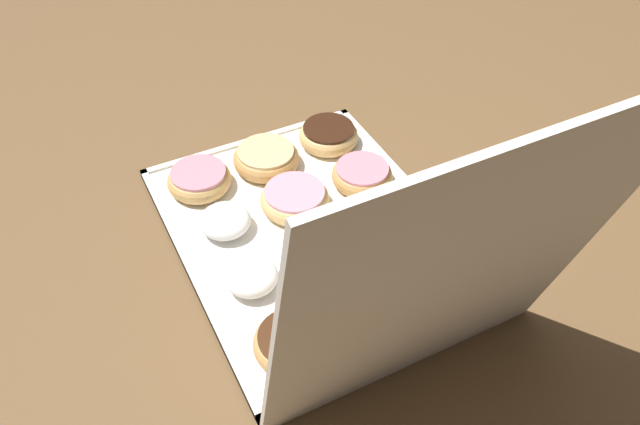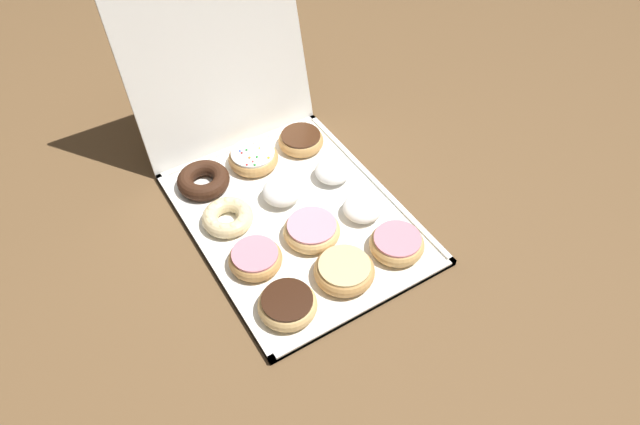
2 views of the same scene
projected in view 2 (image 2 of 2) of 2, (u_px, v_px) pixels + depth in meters
ground_plane at (296, 220)px, 1.27m from camera, size 3.00×3.00×0.00m
donut_box at (296, 218)px, 1.27m from camera, size 0.43×0.56×0.01m
box_lid_open at (215, 47)px, 1.29m from camera, size 0.43×0.13×0.49m
chocolate_frosted_donut_0 at (287, 304)px, 1.09m from camera, size 0.11×0.11×0.04m
glazed_ring_donut_1 at (346, 269)px, 1.14m from camera, size 0.12×0.12×0.04m
pink_frosted_donut_2 at (397, 244)px, 1.19m from camera, size 0.11×0.11×0.04m
pink_frosted_donut_3 at (255, 258)px, 1.16m from camera, size 0.11×0.11×0.04m
pink_frosted_donut_4 at (314, 229)px, 1.21m from camera, size 0.12×0.12×0.04m
powdered_filled_donut_5 at (362, 208)px, 1.25m from camera, size 0.09×0.09×0.04m
cruller_donut_6 at (228, 217)px, 1.24m from camera, size 0.11×0.11×0.04m
powdered_filled_donut_7 at (281, 192)px, 1.28m from camera, size 0.09×0.09×0.05m
powdered_filled_donut_8 at (333, 171)px, 1.33m from camera, size 0.08×0.08×0.04m
chocolate_cake_ring_donut_9 at (203, 180)px, 1.31m from camera, size 0.12×0.12×0.04m
sprinkle_donut_10 at (253, 158)px, 1.36m from camera, size 0.12×0.12×0.04m
chocolate_frosted_donut_11 at (301, 140)px, 1.41m from camera, size 0.11×0.11×0.04m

